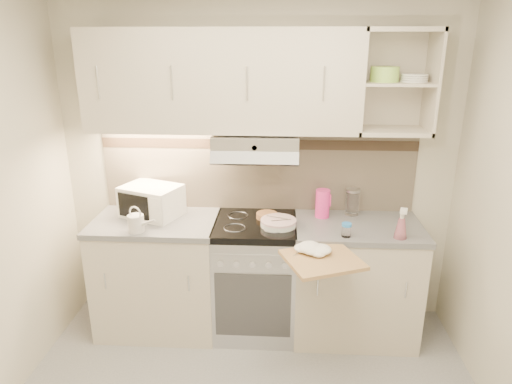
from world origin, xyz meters
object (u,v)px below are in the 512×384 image
(electric_range, at_px, (255,276))
(spray_bottle, at_px, (401,226))
(glass_jar, at_px, (352,202))
(microwave, at_px, (152,201))
(watering_can, at_px, (137,223))
(pink_pitcher, at_px, (323,203))
(plate_stack, at_px, (278,223))
(cutting_board, at_px, (322,260))

(electric_range, relative_size, spray_bottle, 3.89)
(glass_jar, bearing_deg, microwave, -175.70)
(electric_range, xyz_separation_m, spray_bottle, (0.99, -0.22, 0.54))
(watering_can, distance_m, pink_pitcher, 1.36)
(pink_pitcher, relative_size, glass_jar, 1.05)
(pink_pitcher, distance_m, spray_bottle, 0.61)
(microwave, bearing_deg, electric_range, 15.76)
(plate_stack, distance_m, cutting_board, 0.54)
(pink_pitcher, bearing_deg, cutting_board, -93.98)
(cutting_board, bearing_deg, plate_stack, 99.53)
(plate_stack, xyz_separation_m, cutting_board, (0.28, -0.46, -0.05))
(plate_stack, bearing_deg, glass_jar, 25.01)
(electric_range, distance_m, microwave, 0.98)
(spray_bottle, bearing_deg, pink_pitcher, 162.42)
(cutting_board, bearing_deg, watering_can, 144.96)
(pink_pitcher, distance_m, cutting_board, 0.67)
(watering_can, bearing_deg, cutting_board, 6.92)
(pink_pitcher, xyz_separation_m, spray_bottle, (0.50, -0.36, -0.02))
(electric_range, relative_size, watering_can, 4.17)
(microwave, bearing_deg, spray_bottle, 12.25)
(glass_jar, bearing_deg, spray_bottle, -57.48)
(microwave, height_order, plate_stack, microwave)
(plate_stack, relative_size, spray_bottle, 1.11)
(plate_stack, height_order, spray_bottle, spray_bottle)
(microwave, height_order, glass_jar, microwave)
(plate_stack, bearing_deg, electric_range, 160.74)
(watering_can, height_order, glass_jar, glass_jar)
(watering_can, bearing_deg, electric_range, 35.55)
(electric_range, relative_size, plate_stack, 3.49)
(spray_bottle, bearing_deg, cutting_board, -132.96)
(electric_range, xyz_separation_m, watering_can, (-0.81, -0.22, 0.52))
(watering_can, bearing_deg, microwave, 106.25)
(watering_can, xyz_separation_m, cutting_board, (1.26, -0.30, -0.10))
(watering_can, xyz_separation_m, pink_pitcher, (1.31, 0.36, 0.04))
(microwave, height_order, pink_pitcher, microwave)
(pink_pitcher, bearing_deg, glass_jar, 15.49)
(glass_jar, relative_size, spray_bottle, 0.88)
(cutting_board, bearing_deg, microwave, 132.17)
(microwave, relative_size, watering_can, 2.31)
(microwave, bearing_deg, glass_jar, 26.28)
(watering_can, relative_size, glass_jar, 1.06)
(glass_jar, bearing_deg, pink_pitcher, -164.65)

